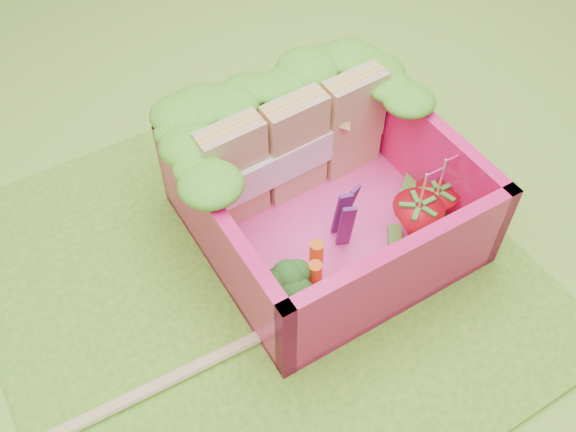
% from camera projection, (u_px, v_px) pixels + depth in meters
% --- Properties ---
extents(ground, '(14.00, 14.00, 0.00)m').
position_uv_depth(ground, '(257.00, 276.00, 3.36)').
color(ground, '#87CD3A').
rests_on(ground, ground).
extents(placemat, '(2.60, 2.60, 0.03)m').
position_uv_depth(placemat, '(257.00, 275.00, 3.35)').
color(placemat, '#5FA525').
rests_on(placemat, ground).
extents(bento_floor, '(1.30, 1.30, 0.05)m').
position_uv_depth(bento_floor, '(324.00, 225.00, 3.51)').
color(bento_floor, '#FF41A1').
rests_on(bento_floor, placemat).
extents(bento_box, '(1.30, 1.30, 0.55)m').
position_uv_depth(bento_box, '(326.00, 195.00, 3.31)').
color(bento_box, '#F41464').
rests_on(bento_box, placemat).
extents(lettuce_ruffle, '(1.43, 0.77, 0.11)m').
position_uv_depth(lettuce_ruffle, '(279.00, 94.00, 3.32)').
color(lettuce_ruffle, '#30921A').
rests_on(lettuce_ruffle, bento_box).
extents(sandwich_stack, '(1.12, 0.23, 0.62)m').
position_uv_depth(sandwich_stack, '(295.00, 147.00, 3.43)').
color(sandwich_stack, tan).
rests_on(sandwich_stack, bento_floor).
extents(broccoli, '(0.31, 0.31, 0.27)m').
position_uv_depth(broccoli, '(289.00, 284.00, 3.01)').
color(broccoli, '#659648').
rests_on(broccoli, bento_floor).
extents(carrot_sticks, '(0.13, 0.16, 0.27)m').
position_uv_depth(carrot_sticks, '(315.00, 270.00, 3.12)').
color(carrot_sticks, orange).
rests_on(carrot_sticks, bento_floor).
extents(purple_wedges, '(0.15, 0.14, 0.38)m').
position_uv_depth(purple_wedges, '(345.00, 216.00, 3.27)').
color(purple_wedges, '#531B5F').
rests_on(purple_wedges, bento_floor).
extents(strawberry_left, '(0.26, 0.26, 0.50)m').
position_uv_depth(strawberry_left, '(415.00, 223.00, 3.31)').
color(strawberry_left, red).
rests_on(strawberry_left, bento_floor).
extents(strawberry_right, '(0.23, 0.23, 0.47)m').
position_uv_depth(strawberry_right, '(434.00, 206.00, 3.40)').
color(strawberry_right, red).
rests_on(strawberry_right, bento_floor).
extents(snap_peas, '(0.57, 0.57, 0.05)m').
position_uv_depth(snap_peas, '(412.00, 220.00, 3.46)').
color(snap_peas, '#599D31').
rests_on(snap_peas, bento_floor).
extents(chopsticks, '(2.23, 0.15, 0.05)m').
position_uv_depth(chopsticks, '(65.00, 430.00, 2.78)').
color(chopsticks, '#CEBB71').
rests_on(chopsticks, placemat).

